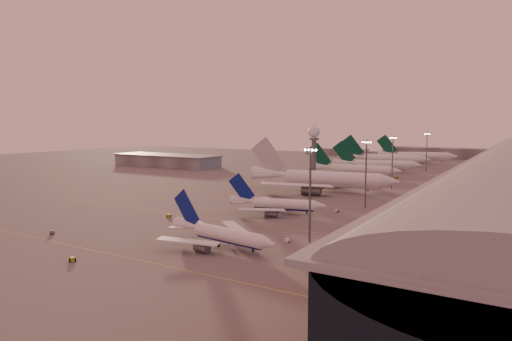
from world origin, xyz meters
The scene contains 26 objects.
ground centered at (0.00, 0.00, 0.00)m, with size 700.00×700.00×0.00m, color #525050.
taxiway_markings centered at (30.00, 56.00, 0.01)m, with size 180.00×185.25×0.02m.
hangar centered at (-120.00, 140.00, 4.32)m, with size 82.00×27.00×8.50m.
radar_tower centered at (5.00, 120.00, 20.95)m, with size 6.40×6.40×31.10m.
mast_a centered at (58.00, 0.00, 13.74)m, with size 3.60×0.56×25.00m.
mast_b centered at (55.00, 55.00, 13.74)m, with size 3.60×0.56×25.00m.
mast_c centered at (50.00, 110.00, 13.74)m, with size 3.60×0.56×25.00m.
mast_d centered at (48.00, 200.00, 13.74)m, with size 3.60×0.56×25.00m.
distant_horizon centered at (2.62, 325.14, 3.89)m, with size 165.00×37.50×9.00m.
narrowbody_near centered at (41.25, -16.06, 2.71)m, with size 34.20×27.14×13.40m.
narrowbody_mid centered at (32.64, 28.57, 2.75)m, with size 34.24×27.01×13.60m.
widebody_white centered at (25.27, 84.67, 4.27)m, with size 69.91×55.74×24.62m.
greentail_a centered at (19.32, 143.94, 3.46)m, with size 53.86×43.30×19.58m.
greentail_b centered at (22.40, 179.18, 3.54)m, with size 53.19×42.25×20.06m.
greentail_c centered at (14.97, 223.60, 4.01)m, with size 62.23×49.90×22.71m.
greentail_d centered at (28.20, 266.10, 3.90)m, with size 59.66×47.59×22.10m.
gsv_truck_a centered at (-6.26, -30.15, 1.14)m, with size 5.32×5.31×2.23m.
gsv_tug_near centered at (19.92, -43.54, 0.49)m, with size 3.44×3.85×0.94m.
gsv_catering_a centered at (53.58, -3.69, 2.00)m, with size 5.10×2.78×4.00m.
gsv_tug_mid centered at (5.45, 4.02, 0.51)m, with size 3.99×3.93×1.00m.
gsv_truck_b centered at (49.91, 40.90, 1.11)m, with size 5.73×3.74×2.18m.
gsv_truck_c centered at (0.90, 55.10, 1.16)m, with size 5.94×4.24×2.27m.
gsv_catering_b centered at (63.40, 67.61, 2.14)m, with size 5.70×4.21×4.28m.
gsv_tug_far centered at (21.64, 109.95, 0.51)m, with size 3.91×3.98×1.00m.
gsv_truck_d centered at (-20.75, 116.07, 1.16)m, with size 3.12×5.93×2.27m.
gsv_tug_hangar centered at (41.53, 151.70, 0.58)m, with size 4.25×2.88×1.13m.
Camera 1 is at (107.01, -107.00, 30.89)m, focal length 32.00 mm.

